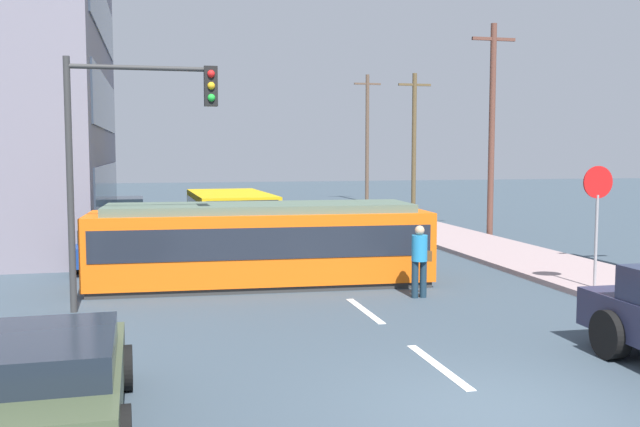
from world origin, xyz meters
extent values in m
plane|color=#384753|center=(0.00, 10.00, 0.00)|extent=(120.00, 120.00, 0.00)
cube|color=silver|center=(0.00, 2.00, 0.01)|extent=(0.16, 2.40, 0.01)
cube|color=silver|center=(0.00, 6.00, 0.01)|extent=(0.16, 2.40, 0.01)
cube|color=silver|center=(0.00, 15.47, 0.01)|extent=(0.16, 2.40, 0.01)
cube|color=silver|center=(0.00, 21.47, 0.01)|extent=(0.16, 2.40, 0.01)
cube|color=#2D3847|center=(-5.99, 19.52, 1.92)|extent=(0.06, 11.96, 1.92)
cube|color=#2D3847|center=(-5.99, 19.52, 5.12)|extent=(0.06, 11.96, 1.92)
cube|color=#2D3847|center=(-5.99, 19.52, 8.32)|extent=(0.06, 11.96, 1.92)
cube|color=#E95C0F|center=(-1.70, 9.47, 1.00)|extent=(8.53, 2.91, 1.70)
cube|color=#2D2D2D|center=(-1.70, 9.47, 0.07)|extent=(8.36, 2.78, 0.15)
cube|color=#526555|center=(-1.70, 9.47, 1.95)|extent=(7.67, 2.49, 0.20)
cube|color=#1E232D|center=(-1.70, 9.47, 1.20)|extent=(8.20, 2.93, 0.75)
cube|color=gold|center=(-1.73, 16.44, 1.12)|extent=(2.70, 5.65, 1.63)
cube|color=black|center=(-1.63, 13.71, 1.36)|extent=(2.25, 0.20, 0.98)
cube|color=black|center=(-1.73, 16.44, 1.41)|extent=(2.71, 4.82, 0.65)
cylinder|color=black|center=(-1.67, 14.67, 0.45)|extent=(2.58, 0.99, 0.90)
cylinder|color=black|center=(-1.80, 18.22, 0.45)|extent=(2.58, 0.99, 0.90)
cylinder|color=#182D3D|center=(1.51, 7.02, 0.42)|extent=(0.16, 0.16, 0.85)
cylinder|color=#182D3D|center=(1.71, 7.02, 0.42)|extent=(0.16, 0.16, 0.85)
cylinder|color=#217EB6|center=(1.61, 7.02, 1.15)|extent=(0.36, 0.36, 0.60)
sphere|color=tan|center=(1.61, 7.02, 1.56)|extent=(0.22, 0.22, 0.22)
cube|color=brown|center=(1.83, 7.07, 0.95)|extent=(0.22, 0.15, 0.24)
cylinder|color=black|center=(2.87, 1.75, 0.40)|extent=(0.30, 0.81, 0.80)
cube|color=#424E34|center=(-5.63, 0.72, 0.52)|extent=(1.95, 4.12, 0.55)
cube|color=black|center=(-5.63, 0.57, 0.99)|extent=(1.75, 2.28, 0.40)
cylinder|color=black|center=(-4.74, 1.96, 0.32)|extent=(0.24, 0.65, 0.64)
cube|color=navy|center=(-5.50, 13.47, 0.52)|extent=(1.89, 4.26, 0.55)
cube|color=black|center=(-5.50, 13.32, 0.99)|extent=(1.73, 2.35, 0.40)
cylinder|color=black|center=(-6.42, 14.75, 0.32)|extent=(0.22, 0.64, 0.64)
cylinder|color=black|center=(-4.56, 14.73, 0.32)|extent=(0.22, 0.64, 0.64)
cylinder|color=black|center=(-6.44, 12.20, 0.32)|extent=(0.22, 0.64, 0.64)
cylinder|color=black|center=(-4.58, 12.19, 0.32)|extent=(0.22, 0.64, 0.64)
cube|color=#0F4290|center=(-5.20, 19.74, 0.52)|extent=(1.97, 4.57, 0.55)
cube|color=black|center=(-5.20, 19.59, 0.99)|extent=(1.76, 2.53, 0.40)
cylinder|color=black|center=(-6.08, 21.12, 0.32)|extent=(0.24, 0.65, 0.64)
cylinder|color=black|center=(-4.24, 21.07, 0.32)|extent=(0.24, 0.65, 0.64)
cylinder|color=black|center=(-6.15, 18.41, 0.32)|extent=(0.24, 0.65, 0.64)
cylinder|color=black|center=(-4.31, 18.36, 0.32)|extent=(0.24, 0.65, 0.64)
cube|color=#325F40|center=(-5.62, 26.52, 0.52)|extent=(1.82, 4.51, 0.55)
cube|color=black|center=(-5.62, 26.37, 0.99)|extent=(1.64, 2.49, 0.40)
cylinder|color=black|center=(-6.51, 27.84, 0.32)|extent=(0.23, 0.64, 0.64)
cylinder|color=black|center=(-4.78, 27.88, 0.32)|extent=(0.23, 0.64, 0.64)
cylinder|color=black|center=(-6.46, 25.16, 0.32)|extent=(0.23, 0.64, 0.64)
cylinder|color=black|center=(-4.73, 25.19, 0.32)|extent=(0.23, 0.64, 0.64)
cylinder|color=gray|center=(5.84, 6.54, 1.24)|extent=(0.07, 0.07, 2.20)
cylinder|color=red|center=(5.84, 6.54, 2.64)|extent=(0.76, 0.04, 0.76)
cylinder|color=#333333|center=(-5.97, 7.26, 2.64)|extent=(0.14, 0.14, 5.29)
cylinder|color=#333333|center=(-4.52, 7.26, 5.09)|extent=(2.91, 0.10, 0.10)
cube|color=black|center=(-3.07, 7.26, 4.74)|extent=(0.28, 0.24, 0.84)
sphere|color=red|center=(-3.07, 7.13, 4.99)|extent=(0.16, 0.16, 0.16)
sphere|color=gold|center=(-3.07, 7.13, 4.74)|extent=(0.16, 0.16, 0.16)
sphere|color=green|center=(-3.07, 7.13, 4.49)|extent=(0.16, 0.16, 0.16)
cylinder|color=brown|center=(8.71, 17.70, 4.16)|extent=(0.24, 0.24, 8.32)
cube|color=brown|center=(8.71, 17.70, 7.72)|extent=(1.80, 0.12, 0.12)
cylinder|color=brown|center=(9.27, 27.79, 3.74)|extent=(0.24, 0.24, 7.48)
cube|color=brown|center=(9.27, 27.79, 6.88)|extent=(1.80, 0.12, 0.12)
cylinder|color=brown|center=(9.46, 36.98, 4.18)|extent=(0.24, 0.24, 8.37)
cube|color=brown|center=(9.46, 36.98, 7.77)|extent=(1.80, 0.12, 0.12)
camera|label=1|loc=(-4.28, -8.18, 3.36)|focal=39.94mm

